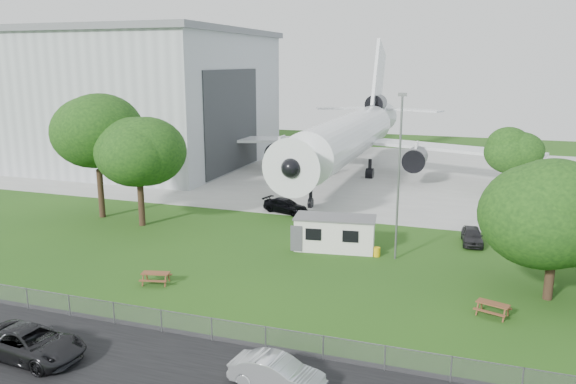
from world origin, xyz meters
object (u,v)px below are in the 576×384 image
(hangar, at_px, (108,96))
(picnic_west, at_px, (156,284))
(picnic_east, at_px, (492,315))
(airliner, at_px, (350,134))
(site_cabin, at_px, (335,233))
(car_centre_sedan, at_px, (277,373))

(hangar, relative_size, picnic_west, 23.89)
(hangar, xyz_separation_m, picnic_west, (32.01, -39.68, -9.41))
(picnic_east, bearing_deg, picnic_west, -155.91)
(airliner, height_order, site_cabin, airliner)
(car_centre_sedan, bearing_deg, picnic_east, -33.63)
(hangar, height_order, airliner, hangar)
(hangar, height_order, site_cabin, hangar)
(hangar, bearing_deg, site_cabin, -35.12)
(site_cabin, relative_size, car_centre_sedan, 1.59)
(picnic_west, bearing_deg, picnic_east, -7.51)
(airliner, distance_m, car_centre_sedan, 49.17)
(site_cabin, bearing_deg, car_centre_sedan, -83.34)
(picnic_west, bearing_deg, hangar, 115.64)
(picnic_east, distance_m, car_centre_sedan, 14.28)
(airliner, xyz_separation_m, site_cabin, (5.44, -28.98, -3.96))
(hangar, bearing_deg, airliner, -0.22)
(airliner, bearing_deg, hangar, 179.78)
(picnic_west, height_order, car_centre_sedan, car_centre_sedan)
(hangar, xyz_separation_m, site_cabin, (41.41, -29.13, -8.09))
(hangar, relative_size, car_centre_sedan, 9.89)
(site_cabin, distance_m, car_centre_sedan, 19.50)
(airliner, distance_m, picnic_west, 40.09)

